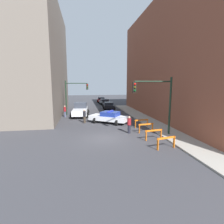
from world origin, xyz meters
name	(u,v)px	position (x,y,z in m)	size (l,w,h in m)	color
ground_plane	(106,138)	(0.00, 0.00, 0.00)	(120.00, 120.00, 0.00)	#38383D
sidewalk_right	(172,134)	(6.20, 0.00, 0.06)	(2.40, 44.00, 0.12)	#9E998E
building_corner_left	(12,61)	(-12.00, 14.00, 8.07)	(14.00, 20.00, 16.14)	#6B6056
building_right	(194,62)	(13.40, 8.00, 7.71)	(12.00, 28.00, 15.41)	brown
traffic_light_near	(158,97)	(4.73, 0.10, 3.53)	(3.64, 0.35, 5.20)	black
traffic_light_far	(73,93)	(-3.30, 12.47, 3.40)	(3.44, 0.35, 5.20)	black
police_car	(109,117)	(1.18, 6.02, 0.72)	(4.91, 4.21, 1.52)	white
white_truck	(80,110)	(-2.33, 11.51, 0.91)	(2.83, 5.50, 1.90)	silver
parked_car_near	(109,105)	(2.89, 17.96, 0.67)	(2.45, 4.40, 1.31)	black
parked_car_mid	(104,102)	(2.95, 25.01, 0.67)	(2.54, 4.45, 1.31)	#474C51
parked_car_far	(101,100)	(2.78, 30.32, 0.67)	(2.46, 4.41, 1.31)	maroon
pedestrian_crossing	(84,116)	(-1.78, 6.46, 0.86)	(0.44, 0.44, 1.66)	#382D23
pedestrian_corner	(65,111)	(-4.49, 10.83, 0.86)	(0.46, 0.46, 1.66)	#474C66
pedestrian_sidewalk	(129,125)	(2.39, 1.24, 0.86)	(0.46, 0.46, 1.66)	black
barrier_front	(166,141)	(3.99, -3.20, 0.62)	(1.58, 0.45, 0.90)	orange
barrier_mid	(154,133)	(3.92, -1.09, 0.62)	(1.59, 0.38, 0.90)	orange
barrier_back	(146,126)	(4.08, 1.19, 0.62)	(1.59, 0.38, 0.90)	orange
barrier_corner	(141,122)	(4.31, 3.19, 0.62)	(1.59, 0.35, 0.90)	orange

